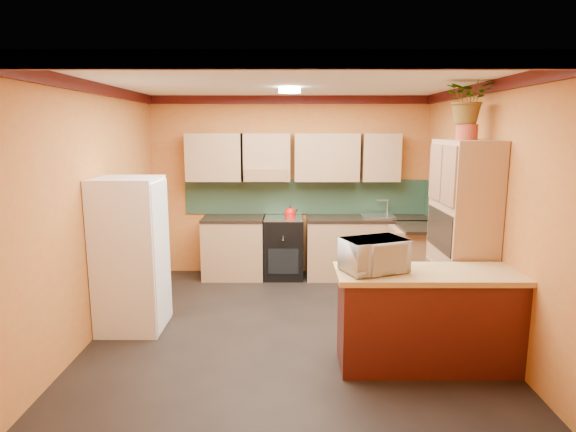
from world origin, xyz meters
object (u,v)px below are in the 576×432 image
object	(u,v)px
base_cabinets_back	(325,249)
breakfast_bar	(437,322)
stove	(284,248)
fridge	(131,255)
microwave	(374,255)
pantry	(462,239)

from	to	relation	value
base_cabinets_back	breakfast_bar	world-z (taller)	same
stove	fridge	world-z (taller)	fridge
stove	fridge	distance (m)	2.56
stove	microwave	world-z (taller)	microwave
base_cabinets_back	stove	bearing A→B (deg)	-180.00
base_cabinets_back	fridge	bearing A→B (deg)	-140.06
base_cabinets_back	pantry	xyz separation A→B (m)	(1.31, -1.99, 0.61)
stove	microwave	xyz separation A→B (m)	(0.86, -2.80, 0.63)
fridge	microwave	xyz separation A→B (m)	(2.52, -0.89, 0.23)
stove	fridge	xyz separation A→B (m)	(-1.66, -1.91, 0.39)
base_cabinets_back	pantry	world-z (taller)	pantry
pantry	microwave	distance (m)	1.35
microwave	fridge	bearing A→B (deg)	138.61
stove	pantry	bearing A→B (deg)	-45.77
breakfast_bar	fridge	bearing A→B (deg)	164.16
pantry	microwave	size ratio (longest dim) A/B	3.81
stove	base_cabinets_back	bearing A→B (deg)	0.00
microwave	base_cabinets_back	bearing A→B (deg)	72.73
base_cabinets_back	microwave	size ratio (longest dim) A/B	6.62
microwave	breakfast_bar	bearing A→B (deg)	-21.99
fridge	pantry	bearing A→B (deg)	-1.25
fridge	breakfast_bar	distance (m)	3.27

